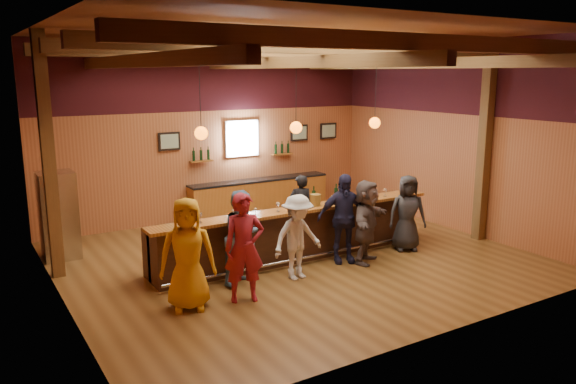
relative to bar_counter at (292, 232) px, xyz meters
name	(u,v)px	position (x,y,z in m)	size (l,w,h in m)	color
room	(294,101)	(-0.02, -0.09, 2.69)	(9.04, 9.00, 4.52)	brown
bar_counter	(292,232)	(0.00, 0.00, 0.00)	(6.30, 1.07, 1.11)	black
back_bar_cabinet	(260,196)	(1.18, 3.57, -0.05)	(4.00, 0.52, 0.95)	brown
window	(242,138)	(0.78, 3.80, 1.53)	(0.95, 0.09, 0.95)	silver
framed_pictures	(270,135)	(1.65, 3.79, 1.58)	(5.35, 0.05, 0.45)	black
wine_shelves	(243,155)	(0.78, 3.73, 1.10)	(3.00, 0.18, 0.30)	brown
pendant_lights	(296,127)	(-0.02, -0.15, 2.19)	(4.24, 0.24, 1.37)	black
stainless_fridge	(58,215)	(-4.12, 2.45, 0.38)	(0.70, 0.70, 1.80)	silver
customer_orange	(188,254)	(-2.82, -1.35, 0.40)	(0.90, 0.58, 1.84)	#C48112
customer_redvest	(244,248)	(-1.90, -1.53, 0.40)	(0.67, 0.44, 1.84)	maroon
customer_denim	(243,237)	(-1.55, -0.80, 0.34)	(0.84, 0.65, 1.73)	teal
customer_white	(297,237)	(-0.60, -1.13, 0.28)	(1.03, 0.59, 1.60)	beige
customer_navy	(343,218)	(0.69, -0.80, 0.38)	(1.06, 0.44, 1.81)	#1C1C38
customer_brown	(366,222)	(1.07, -1.07, 0.32)	(1.57, 0.50, 1.69)	#514341
customer_dark	(407,213)	(2.34, -0.89, 0.30)	(0.80, 0.52, 1.63)	black
bartender	(300,208)	(0.74, 0.85, 0.24)	(0.56, 0.37, 1.53)	black
ice_bucket	(315,200)	(0.36, -0.31, 0.71)	(0.22, 0.22, 0.23)	olive
bottle_a	(314,197)	(0.40, -0.18, 0.74)	(0.08, 0.08, 0.38)	black
bottle_b	(336,194)	(0.97, -0.17, 0.73)	(0.08, 0.08, 0.36)	black
glass_a	(184,218)	(-2.44, -0.28, 0.70)	(0.07, 0.07, 0.16)	silver
glass_b	(200,215)	(-2.16, -0.32, 0.72)	(0.08, 0.08, 0.19)	silver
glass_c	(233,212)	(-1.49, -0.31, 0.70)	(0.07, 0.07, 0.16)	silver
glass_d	(255,210)	(-1.08, -0.40, 0.70)	(0.07, 0.07, 0.16)	silver
glass_e	(278,205)	(-0.55, -0.35, 0.73)	(0.09, 0.09, 0.19)	silver
glass_f	(332,198)	(0.69, -0.42, 0.73)	(0.09, 0.09, 0.19)	silver
glass_g	(347,195)	(1.17, -0.28, 0.72)	(0.08, 0.08, 0.18)	silver
glass_h	(385,190)	(2.13, -0.40, 0.72)	(0.08, 0.08, 0.19)	silver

